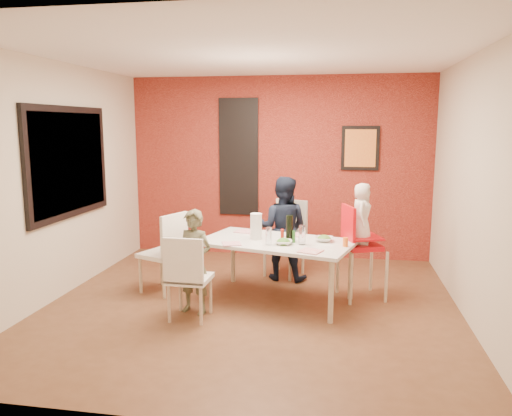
% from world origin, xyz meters
% --- Properties ---
extents(ground, '(4.50, 4.50, 0.00)m').
position_xyz_m(ground, '(0.00, 0.00, 0.00)').
color(ground, brown).
rests_on(ground, ground).
extents(ceiling, '(4.50, 4.50, 0.02)m').
position_xyz_m(ceiling, '(0.00, 0.00, 2.70)').
color(ceiling, white).
rests_on(ceiling, wall_back).
extents(wall_back, '(4.50, 0.02, 2.70)m').
position_xyz_m(wall_back, '(0.00, 2.25, 1.35)').
color(wall_back, beige).
rests_on(wall_back, ground).
extents(wall_front, '(4.50, 0.02, 2.70)m').
position_xyz_m(wall_front, '(0.00, -2.25, 1.35)').
color(wall_front, beige).
rests_on(wall_front, ground).
extents(wall_left, '(0.02, 4.50, 2.70)m').
position_xyz_m(wall_left, '(-2.25, 0.00, 1.35)').
color(wall_left, beige).
rests_on(wall_left, ground).
extents(wall_right, '(0.02, 4.50, 2.70)m').
position_xyz_m(wall_right, '(2.25, 0.00, 1.35)').
color(wall_right, beige).
rests_on(wall_right, ground).
extents(brick_accent_wall, '(4.50, 0.02, 2.70)m').
position_xyz_m(brick_accent_wall, '(0.00, 2.23, 1.35)').
color(brick_accent_wall, maroon).
rests_on(brick_accent_wall, ground).
extents(picture_window_frame, '(0.05, 1.70, 1.30)m').
position_xyz_m(picture_window_frame, '(-2.22, 0.20, 1.55)').
color(picture_window_frame, black).
rests_on(picture_window_frame, wall_left).
extents(picture_window_pane, '(0.02, 1.55, 1.15)m').
position_xyz_m(picture_window_pane, '(-2.21, 0.20, 1.55)').
color(picture_window_pane, black).
rests_on(picture_window_pane, wall_left).
extents(glassblock_strip, '(0.55, 0.03, 1.70)m').
position_xyz_m(glassblock_strip, '(-0.60, 2.21, 1.50)').
color(glassblock_strip, silver).
rests_on(glassblock_strip, wall_back).
extents(glassblock_surround, '(0.60, 0.03, 1.76)m').
position_xyz_m(glassblock_surround, '(-0.60, 2.21, 1.50)').
color(glassblock_surround, black).
rests_on(glassblock_surround, wall_back).
extents(art_print_frame, '(0.54, 0.03, 0.64)m').
position_xyz_m(art_print_frame, '(1.20, 2.21, 1.65)').
color(art_print_frame, black).
rests_on(art_print_frame, wall_back).
extents(art_print_canvas, '(0.44, 0.01, 0.54)m').
position_xyz_m(art_print_canvas, '(1.20, 2.19, 1.65)').
color(art_print_canvas, '#FB9D37').
rests_on(art_print_canvas, wall_back).
extents(dining_table, '(1.86, 1.33, 0.70)m').
position_xyz_m(dining_table, '(0.25, 0.23, 0.63)').
color(dining_table, white).
rests_on(dining_table, ground).
extents(chair_near, '(0.42, 0.42, 0.89)m').
position_xyz_m(chair_near, '(-0.56, -0.54, 0.50)').
color(chair_near, white).
rests_on(chair_near, ground).
extents(chair_far, '(0.59, 0.59, 0.99)m').
position_xyz_m(chair_far, '(0.25, 1.29, 0.55)').
color(chair_far, beige).
rests_on(chair_far, ground).
extents(chair_left, '(0.58, 0.58, 0.97)m').
position_xyz_m(chair_left, '(-1.06, 0.26, 0.54)').
color(chair_left, white).
rests_on(chair_left, ground).
extents(high_chair, '(0.58, 0.58, 1.09)m').
position_xyz_m(high_chair, '(1.16, 0.47, 0.65)').
color(high_chair, red).
rests_on(high_chair, ground).
extents(child_near, '(0.46, 0.36, 1.11)m').
position_xyz_m(child_near, '(-0.56, -0.30, 0.56)').
color(child_near, brown).
rests_on(child_near, ground).
extents(child_far, '(0.71, 0.58, 1.34)m').
position_xyz_m(child_far, '(0.22, 1.04, 0.67)').
color(child_far, black).
rests_on(child_far, ground).
extents(toddler, '(0.26, 0.36, 0.70)m').
position_xyz_m(toddler, '(1.19, 0.48, 0.99)').
color(toddler, white).
rests_on(toddler, high_chair).
extents(plate_near_left, '(0.25, 0.25, 0.01)m').
position_xyz_m(plate_near_left, '(-0.21, -0.02, 0.70)').
color(plate_near_left, white).
rests_on(plate_near_left, dining_table).
extents(plate_far_mid, '(0.24, 0.24, 0.01)m').
position_xyz_m(plate_far_mid, '(0.43, 0.55, 0.70)').
color(plate_far_mid, white).
rests_on(plate_far_mid, dining_table).
extents(plate_near_right, '(0.28, 0.28, 0.01)m').
position_xyz_m(plate_near_right, '(0.66, -0.20, 0.70)').
color(plate_near_right, white).
rests_on(plate_near_right, dining_table).
extents(plate_far_left, '(0.28, 0.28, 0.01)m').
position_xyz_m(plate_far_left, '(-0.19, 0.63, 0.70)').
color(plate_far_left, white).
rests_on(plate_far_left, dining_table).
extents(salad_bowl_a, '(0.21, 0.21, 0.05)m').
position_xyz_m(salad_bowl_a, '(0.35, 0.06, 0.72)').
color(salad_bowl_a, white).
rests_on(salad_bowl_a, dining_table).
extents(salad_bowl_b, '(0.21, 0.21, 0.05)m').
position_xyz_m(salad_bowl_b, '(0.78, 0.29, 0.72)').
color(salad_bowl_b, silver).
rests_on(salad_bowl_b, dining_table).
extents(wine_bottle, '(0.08, 0.08, 0.30)m').
position_xyz_m(wine_bottle, '(0.39, 0.20, 0.85)').
color(wine_bottle, black).
rests_on(wine_bottle, dining_table).
extents(wine_glass_a, '(0.07, 0.07, 0.19)m').
position_xyz_m(wine_glass_a, '(0.19, 0.03, 0.79)').
color(wine_glass_a, white).
rests_on(wine_glass_a, dining_table).
extents(wine_glass_b, '(0.07, 0.07, 0.21)m').
position_xyz_m(wine_glass_b, '(0.54, 0.10, 0.80)').
color(wine_glass_b, white).
rests_on(wine_glass_b, dining_table).
extents(paper_towel_roll, '(0.13, 0.13, 0.30)m').
position_xyz_m(paper_towel_roll, '(0.01, 0.27, 0.84)').
color(paper_towel_roll, white).
rests_on(paper_towel_roll, dining_table).
extents(condiment_red, '(0.04, 0.04, 0.15)m').
position_xyz_m(condiment_red, '(0.32, 0.16, 0.77)').
color(condiment_red, red).
rests_on(condiment_red, dining_table).
extents(condiment_green, '(0.03, 0.03, 0.13)m').
position_xyz_m(condiment_green, '(0.45, 0.17, 0.76)').
color(condiment_green, '#2D7627').
rests_on(condiment_green, dining_table).
extents(condiment_brown, '(0.04, 0.04, 0.15)m').
position_xyz_m(condiment_brown, '(0.38, 0.24, 0.77)').
color(condiment_brown, brown).
rests_on(condiment_brown, dining_table).
extents(sippy_cup, '(0.06, 0.06, 0.10)m').
position_xyz_m(sippy_cup, '(1.01, 0.08, 0.74)').
color(sippy_cup, orange).
rests_on(sippy_cup, dining_table).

